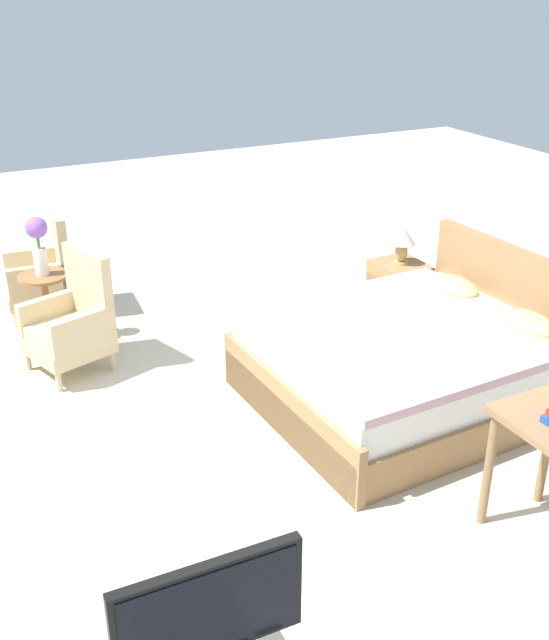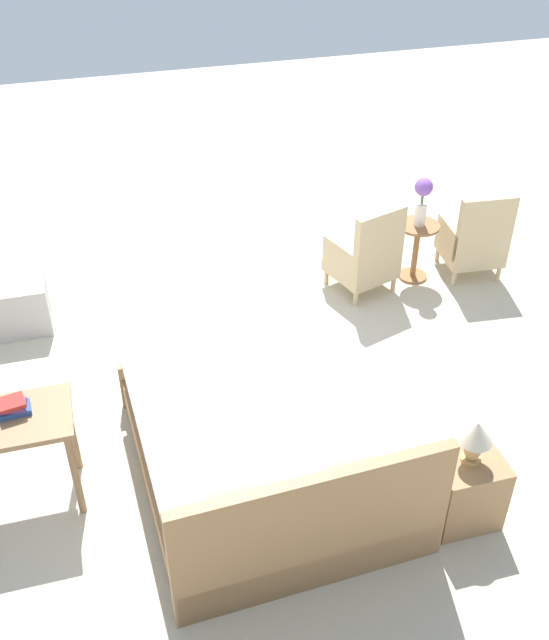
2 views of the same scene
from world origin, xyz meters
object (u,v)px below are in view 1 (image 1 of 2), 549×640
armchair_by_window_right (73,324)px  flower_vase (38,240)px  nightstand (398,291)px  side_table (46,300)px  tv_flatscreen (210,617)px  armchair_by_window_left (44,274)px  table_lamp (402,239)px  bed (414,361)px

armchair_by_window_right → flower_vase: (-0.56, -0.09, 0.51)m
nightstand → side_table: bearing=-108.0°
nightstand → tv_flatscreen: bearing=-44.3°
armchair_by_window_left → nightstand: 3.11m
nightstand → armchair_by_window_left: bearing=-118.6°
table_lamp → tv_flatscreen: size_ratio=0.46×
armchair_by_window_left → nightstand: size_ratio=1.76×
armchair_by_window_left → armchair_by_window_right: bearing=-0.1°
flower_vase → table_lamp: (0.92, 2.82, -0.15)m
side_table → table_lamp: (0.92, 2.82, 0.37)m
flower_vase → nightstand: bearing=72.0°
bed → tv_flatscreen: 2.99m
tv_flatscreen → bed: bearing=129.4°
bed → armchair_by_window_left: bed is taller
side_table → tv_flatscreen: 3.98m
armchair_by_window_right → nightstand: 2.76m
armchair_by_window_right → tv_flatscreen: 3.43m
side_table → flower_vase: 0.51m
nightstand → table_lamp: table_lamp is taller
flower_vase → table_lamp: flower_vase is taller
armchair_by_window_left → tv_flatscreen: bearing=-3.1°
side_table → nightstand: 2.97m
table_lamp → tv_flatscreen: bearing=-44.3°
bed → table_lamp: bed is taller
flower_vase → armchair_by_window_right: bearing=9.0°
flower_vase → nightstand: size_ratio=0.91×
armchair_by_window_right → table_lamp: size_ratio=2.79×
table_lamp → armchair_by_window_right: bearing=-97.4°
table_lamp → armchair_by_window_left: bearing=-118.6°
armchair_by_window_left → flower_vase: (0.57, -0.09, 0.51)m
flower_vase → nightstand: 3.03m
flower_vase → nightstand: flower_vase is taller
bed → armchair_by_window_right: bearing=-126.6°
table_lamp → tv_flatscreen: 4.26m
armchair_by_window_right → tv_flatscreen: (3.40, -0.24, 0.34)m
table_lamp → side_table: bearing=-108.0°
side_table → bed: bearing=45.7°
side_table → nightstand: side_table is taller
armchair_by_window_right → nightstand: bearing=82.6°
bed → armchair_by_window_right: size_ratio=2.30×
armchair_by_window_right → tv_flatscreen: tv_flatscreen is taller
armchair_by_window_left → table_lamp: armchair_by_window_left is taller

